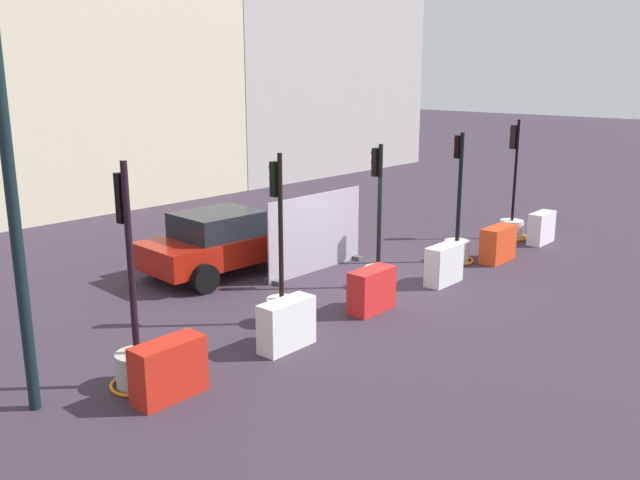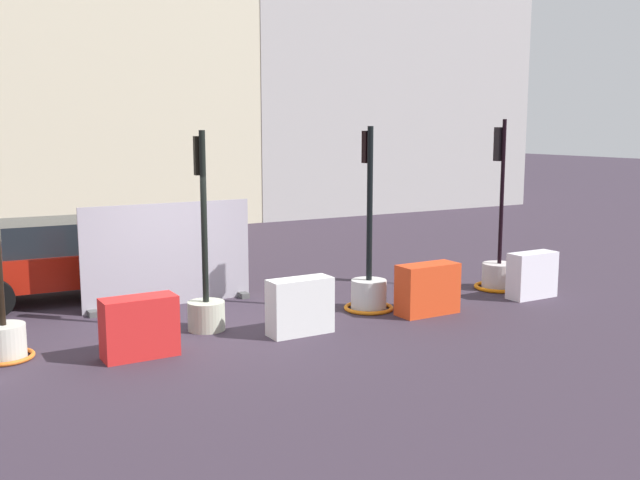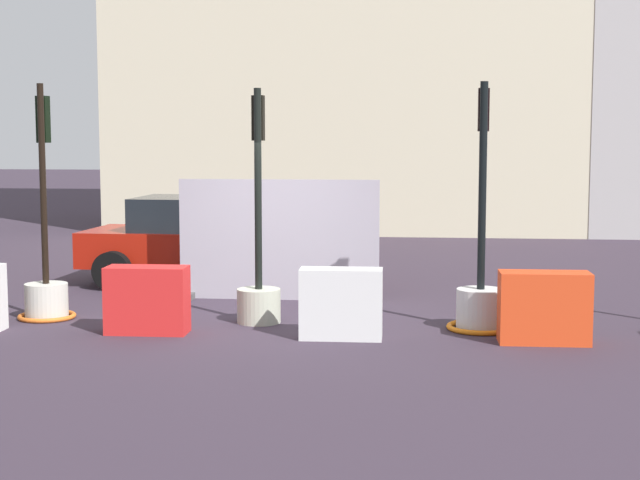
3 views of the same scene
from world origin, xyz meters
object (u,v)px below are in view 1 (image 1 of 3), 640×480
object	(u,v)px
traffic_light_4	(512,222)
street_lamp_post	(5,136)
traffic_light_0	(137,352)
traffic_light_3	(457,243)
construction_barrier_5	(541,228)
car_red_compact	(220,242)
construction_barrier_3	(444,265)
construction_barrier_2	(372,290)
construction_barrier_1	(287,324)
traffic_light_2	(378,260)
construction_barrier_0	(169,370)
construction_barrier_4	(498,244)
traffic_light_1	(281,297)

from	to	relation	value
traffic_light_4	street_lamp_post	distance (m)	14.62
traffic_light_0	traffic_light_3	distance (m)	9.49
construction_barrier_5	car_red_compact	size ratio (longest dim) A/B	0.26
street_lamp_post	traffic_light_0	bearing A→B (deg)	-17.78
car_red_compact	construction_barrier_3	bearing A→B (deg)	-56.30
traffic_light_0	street_lamp_post	xyz separation A→B (m)	(-1.44, 0.46, 3.40)
construction_barrier_2	construction_barrier_5	bearing A→B (deg)	-0.49
traffic_light_3	traffic_light_4	bearing A→B (deg)	2.75
construction_barrier_5	traffic_light_3	bearing A→B (deg)	167.00
construction_barrier_1	construction_barrier_3	world-z (taller)	construction_barrier_3
traffic_light_2	construction_barrier_0	world-z (taller)	traffic_light_2
traffic_light_2	construction_barrier_5	bearing A→B (deg)	-8.54
construction_barrier_3	construction_barrier_1	bearing A→B (deg)	180.00
construction_barrier_3	construction_barrier_4	distance (m)	2.55
traffic_light_0	traffic_light_2	size ratio (longest dim) A/B	1.09
traffic_light_1	construction_barrier_5	size ratio (longest dim) A/B	3.29
construction_barrier_5	street_lamp_post	world-z (taller)	street_lamp_post
traffic_light_1	traffic_light_4	xyz separation A→B (m)	(9.37, -0.01, -0.05)
traffic_light_4	traffic_light_1	bearing A→B (deg)	179.91
construction_barrier_2	traffic_light_2	bearing A→B (deg)	33.42
construction_barrier_2	construction_barrier_3	xyz separation A→B (m)	(2.57, -0.08, 0.01)
construction_barrier_1	street_lamp_post	xyz separation A→B (m)	(-4.04, 1.14, 3.51)
construction_barrier_4	traffic_light_1	bearing A→B (deg)	172.22
traffic_light_2	construction_barrier_0	size ratio (longest dim) A/B	2.85
traffic_light_4	construction_barrier_0	xyz separation A→B (m)	(-12.66, -0.95, -0.03)
construction_barrier_3	construction_barrier_4	size ratio (longest dim) A/B	0.94
construction_barrier_4	construction_barrier_5	world-z (taller)	construction_barrier_4
construction_barrier_2	construction_barrier_3	world-z (taller)	construction_barrier_3
traffic_light_1	construction_barrier_2	xyz separation A→B (m)	(1.72, -0.86, -0.09)
traffic_light_3	construction_barrier_3	size ratio (longest dim) A/B	3.11
traffic_light_3	construction_barrier_1	xyz separation A→B (m)	(-6.89, -0.77, -0.05)
construction_barrier_5	car_red_compact	distance (m)	9.17
construction_barrier_3	construction_barrier_5	size ratio (longest dim) A/B	1.05
construction_barrier_2	car_red_compact	distance (m)	4.37
car_red_compact	construction_barrier_2	bearing A→B (deg)	-84.97
traffic_light_0	street_lamp_post	world-z (taller)	street_lamp_post
construction_barrier_1	construction_barrier_2	size ratio (longest dim) A/B	1.03
car_red_compact	traffic_light_0	bearing A→B (deg)	-141.59
traffic_light_1	car_red_compact	bearing A→B (deg)	68.91
construction_barrier_4	construction_barrier_2	bearing A→B (deg)	179.19
traffic_light_3	construction_barrier_3	xyz separation A→B (m)	(-1.81, -0.77, -0.04)
construction_barrier_0	construction_barrier_5	bearing A→B (deg)	0.18
traffic_light_1	car_red_compact	size ratio (longest dim) A/B	0.85
traffic_light_0	construction_barrier_1	distance (m)	2.68
traffic_light_3	construction_barrier_1	bearing A→B (deg)	-173.60
traffic_light_1	construction_barrier_5	xyz separation A→B (m)	(9.38, -0.93, -0.08)
construction_barrier_1	construction_barrier_5	size ratio (longest dim) A/B	1.09
traffic_light_1	construction_barrier_1	distance (m)	1.24
construction_barrier_2	construction_barrier_5	size ratio (longest dim) A/B	1.06
traffic_light_0	construction_barrier_5	xyz separation A→B (m)	(12.77, -0.66, -0.11)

